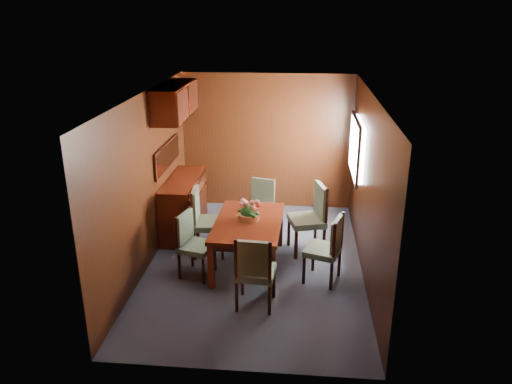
# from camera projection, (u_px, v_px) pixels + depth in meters

# --- Properties ---
(ground) EXTENTS (4.50, 4.50, 0.00)m
(ground) POSITION_uv_depth(u_px,v_px,m) (255.00, 263.00, 7.15)
(ground) COLOR #303441
(ground) RESTS_ON ground
(room_shell) EXTENTS (3.06, 4.52, 2.41)m
(room_shell) POSITION_uv_depth(u_px,v_px,m) (250.00, 147.00, 6.90)
(room_shell) COLOR black
(room_shell) RESTS_ON ground
(sideboard) EXTENTS (0.48, 1.40, 0.90)m
(sideboard) POSITION_uv_depth(u_px,v_px,m) (184.00, 205.00, 8.03)
(sideboard) COLOR #391007
(sideboard) RESTS_ON ground
(dining_table) EXTENTS (0.95, 1.48, 0.68)m
(dining_table) POSITION_uv_depth(u_px,v_px,m) (248.00, 227.00, 6.91)
(dining_table) COLOR #391007
(dining_table) RESTS_ON ground
(chair_left_near) EXTENTS (0.51, 0.52, 0.91)m
(chair_left_near) POSITION_uv_depth(u_px,v_px,m) (192.00, 240.00, 6.70)
(chair_left_near) COLOR black
(chair_left_near) RESTS_ON ground
(chair_left_far) EXTENTS (0.50, 0.52, 1.03)m
(chair_left_far) POSITION_uv_depth(u_px,v_px,m) (204.00, 218.00, 7.26)
(chair_left_far) COLOR black
(chair_left_far) RESTS_ON ground
(chair_right_near) EXTENTS (0.55, 0.56, 0.95)m
(chair_right_near) POSITION_uv_depth(u_px,v_px,m) (328.00, 246.00, 6.52)
(chair_right_near) COLOR black
(chair_right_near) RESTS_ON ground
(chair_right_far) EXTENTS (0.60, 0.62, 1.07)m
(chair_right_far) POSITION_uv_depth(u_px,v_px,m) (312.00, 214.00, 7.32)
(chair_right_far) COLOR black
(chair_right_far) RESTS_ON ground
(chair_head) EXTENTS (0.49, 0.47, 0.97)m
(chair_head) POSITION_uv_depth(u_px,v_px,m) (255.00, 269.00, 5.92)
(chair_head) COLOR black
(chair_head) RESTS_ON ground
(chair_foot) EXTENTS (0.51, 0.50, 0.90)m
(chair_foot) POSITION_uv_depth(u_px,v_px,m) (261.00, 203.00, 7.99)
(chair_foot) COLOR black
(chair_foot) RESTS_ON ground
(flower_centerpiece) EXTENTS (0.32, 0.32, 0.32)m
(flower_centerpiece) POSITION_uv_depth(u_px,v_px,m) (249.00, 210.00, 6.86)
(flower_centerpiece) COLOR #B06A35
(flower_centerpiece) RESTS_ON dining_table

